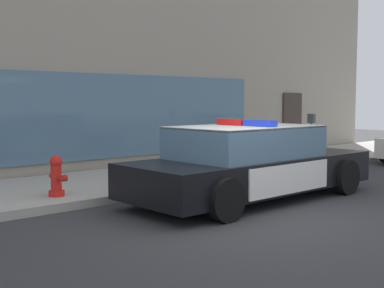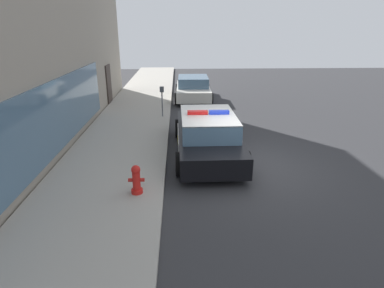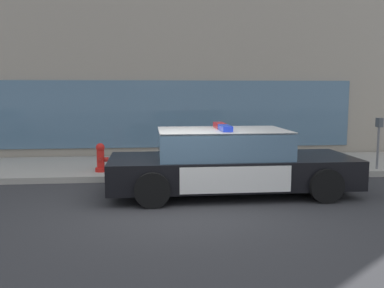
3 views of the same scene
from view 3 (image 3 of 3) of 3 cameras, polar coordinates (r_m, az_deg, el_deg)
The scene contains 6 objects.
ground at distance 8.10m, azimuth -2.15°, elevation -8.48°, with size 48.00×48.00×0.00m, color #303033.
sidewalk at distance 11.88m, azimuth -3.27°, elevation -3.03°, with size 48.00×3.24×0.15m, color #A39E93.
storefront_building at distance 18.38m, azimuth 2.99°, elevation 15.47°, with size 20.89×9.37×9.65m.
police_cruiser at distance 9.02m, azimuth 4.99°, elevation -2.45°, with size 5.16×2.13×1.49m.
fire_hydrant at distance 10.91m, azimuth -12.21°, elevation -1.84°, with size 0.34×0.39×0.73m.
parking_meter at distance 11.99m, azimuth 23.88°, elevation 1.29°, with size 0.12×0.18×1.34m.
Camera 3 is at (-0.45, -7.79, 2.20)m, focal length 39.53 mm.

